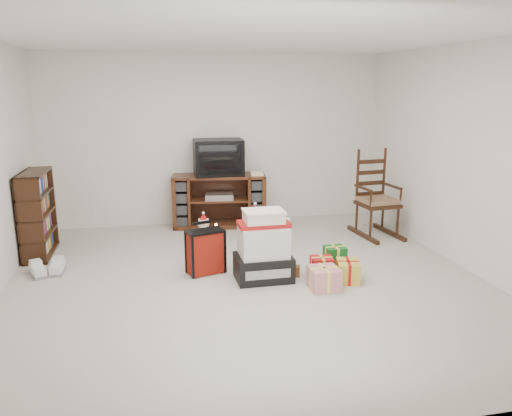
{
  "coord_description": "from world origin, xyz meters",
  "views": [
    {
      "loc": [
        -0.93,
        -4.89,
        2.03
      ],
      "look_at": [
        0.22,
        0.6,
        0.65
      ],
      "focal_mm": 35.0,
      "sensor_mm": 36.0,
      "label": 1
    }
  ],
  "objects_px": {
    "rocking_chair": "(376,205)",
    "mrs_claus_figurine": "(204,241)",
    "sneaker_pair": "(48,269)",
    "bookshelf": "(38,215)",
    "teddy_bear": "(259,263)",
    "gift_cluster": "(334,267)",
    "crt_television": "(218,157)",
    "gift_pile": "(263,250)",
    "red_suitcase": "(205,252)",
    "tv_stand": "(219,200)",
    "santa_figurine": "(255,236)"
  },
  "relations": [
    {
      "from": "teddy_bear",
      "to": "gift_cluster",
      "type": "bearing_deg",
      "value": -15.99
    },
    {
      "from": "mrs_claus_figurine",
      "to": "sneaker_pair",
      "type": "bearing_deg",
      "value": -174.67
    },
    {
      "from": "tv_stand",
      "to": "bookshelf",
      "type": "bearing_deg",
      "value": -152.8
    },
    {
      "from": "santa_figurine",
      "to": "red_suitcase",
      "type": "bearing_deg",
      "value": -145.95
    },
    {
      "from": "gift_cluster",
      "to": "sneaker_pair",
      "type": "bearing_deg",
      "value": 165.86
    },
    {
      "from": "sneaker_pair",
      "to": "rocking_chair",
      "type": "bearing_deg",
      "value": -4.62
    },
    {
      "from": "rocking_chair",
      "to": "sneaker_pair",
      "type": "height_order",
      "value": "rocking_chair"
    },
    {
      "from": "red_suitcase",
      "to": "santa_figurine",
      "type": "height_order",
      "value": "santa_figurine"
    },
    {
      "from": "rocking_chair",
      "to": "teddy_bear",
      "type": "distance_m",
      "value": 2.3
    },
    {
      "from": "santa_figurine",
      "to": "sneaker_pair",
      "type": "relative_size",
      "value": 1.67
    },
    {
      "from": "santa_figurine",
      "to": "crt_television",
      "type": "height_order",
      "value": "crt_television"
    },
    {
      "from": "sneaker_pair",
      "to": "red_suitcase",
      "type": "bearing_deg",
      "value": -24.8
    },
    {
      "from": "gift_pile",
      "to": "red_suitcase",
      "type": "xyz_separation_m",
      "value": [
        -0.59,
        0.3,
        -0.08
      ]
    },
    {
      "from": "rocking_chair",
      "to": "crt_television",
      "type": "height_order",
      "value": "crt_television"
    },
    {
      "from": "tv_stand",
      "to": "gift_pile",
      "type": "relative_size",
      "value": 1.87
    },
    {
      "from": "rocking_chair",
      "to": "gift_cluster",
      "type": "xyz_separation_m",
      "value": [
        -1.15,
        -1.46,
        -0.29
      ]
    },
    {
      "from": "teddy_bear",
      "to": "sneaker_pair",
      "type": "bearing_deg",
      "value": 166.51
    },
    {
      "from": "rocking_chair",
      "to": "mrs_claus_figurine",
      "type": "xyz_separation_m",
      "value": [
        -2.44,
        -0.53,
        -0.2
      ]
    },
    {
      "from": "bookshelf",
      "to": "gift_pile",
      "type": "distance_m",
      "value": 2.86
    },
    {
      "from": "sneaker_pair",
      "to": "crt_television",
      "type": "relative_size",
      "value": 0.56
    },
    {
      "from": "red_suitcase",
      "to": "teddy_bear",
      "type": "height_order",
      "value": "red_suitcase"
    },
    {
      "from": "gift_pile",
      "to": "gift_cluster",
      "type": "distance_m",
      "value": 0.79
    },
    {
      "from": "mrs_claus_figurine",
      "to": "red_suitcase",
      "type": "bearing_deg",
      "value": -94.14
    },
    {
      "from": "bookshelf",
      "to": "gift_cluster",
      "type": "relative_size",
      "value": 1.19
    },
    {
      "from": "teddy_bear",
      "to": "tv_stand",
      "type": "bearing_deg",
      "value": 93.72
    },
    {
      "from": "bookshelf",
      "to": "rocking_chair",
      "type": "height_order",
      "value": "rocking_chair"
    },
    {
      "from": "gift_pile",
      "to": "santa_figurine",
      "type": "bearing_deg",
      "value": 84.52
    },
    {
      "from": "gift_pile",
      "to": "teddy_bear",
      "type": "xyz_separation_m",
      "value": [
        -0.03,
        0.08,
        -0.17
      ]
    },
    {
      "from": "rocking_chair",
      "to": "santa_figurine",
      "type": "height_order",
      "value": "rocking_chair"
    },
    {
      "from": "tv_stand",
      "to": "gift_cluster",
      "type": "height_order",
      "value": "tv_stand"
    },
    {
      "from": "rocking_chair",
      "to": "mrs_claus_figurine",
      "type": "bearing_deg",
      "value": -173.72
    },
    {
      "from": "tv_stand",
      "to": "santa_figurine",
      "type": "distance_m",
      "value": 1.49
    },
    {
      "from": "bookshelf",
      "to": "mrs_claus_figurine",
      "type": "height_order",
      "value": "bookshelf"
    },
    {
      "from": "santa_figurine",
      "to": "gift_cluster",
      "type": "bearing_deg",
      "value": -52.18
    },
    {
      "from": "teddy_bear",
      "to": "crt_television",
      "type": "height_order",
      "value": "crt_television"
    },
    {
      "from": "santa_figurine",
      "to": "crt_television",
      "type": "distance_m",
      "value": 1.67
    },
    {
      "from": "teddy_bear",
      "to": "santa_figurine",
      "type": "bearing_deg",
      "value": 81.48
    },
    {
      "from": "tv_stand",
      "to": "rocking_chair",
      "type": "distance_m",
      "value": 2.25
    },
    {
      "from": "gift_pile",
      "to": "sneaker_pair",
      "type": "bearing_deg",
      "value": 164.18
    },
    {
      "from": "sneaker_pair",
      "to": "mrs_claus_figurine",
      "type": "bearing_deg",
      "value": -8.62
    },
    {
      "from": "sneaker_pair",
      "to": "gift_pile",
      "type": "bearing_deg",
      "value": -29.23
    },
    {
      "from": "santa_figurine",
      "to": "mrs_claus_figurine",
      "type": "relative_size",
      "value": 1.17
    },
    {
      "from": "rocking_chair",
      "to": "red_suitcase",
      "type": "xyz_separation_m",
      "value": [
        -2.48,
        -1.02,
        -0.17
      ]
    },
    {
      "from": "rocking_chair",
      "to": "sneaker_pair",
      "type": "bearing_deg",
      "value": -176.53
    },
    {
      "from": "rocking_chair",
      "to": "teddy_bear",
      "type": "height_order",
      "value": "rocking_chair"
    },
    {
      "from": "teddy_bear",
      "to": "gift_cluster",
      "type": "relative_size",
      "value": 0.41
    },
    {
      "from": "mrs_claus_figurine",
      "to": "crt_television",
      "type": "height_order",
      "value": "crt_television"
    },
    {
      "from": "crt_television",
      "to": "bookshelf",
      "type": "bearing_deg",
      "value": -159.28
    },
    {
      "from": "santa_figurine",
      "to": "teddy_bear",
      "type": "bearing_deg",
      "value": -98.52
    },
    {
      "from": "rocking_chair",
      "to": "mrs_claus_figurine",
      "type": "height_order",
      "value": "rocking_chair"
    }
  ]
}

